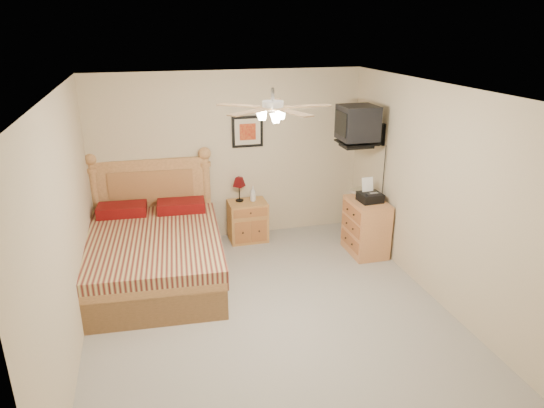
# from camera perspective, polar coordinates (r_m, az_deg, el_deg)

# --- Properties ---
(floor) EXTENTS (4.50, 4.50, 0.00)m
(floor) POSITION_cam_1_polar(r_m,az_deg,el_deg) (5.69, -0.45, -12.53)
(floor) COLOR gray
(floor) RESTS_ON ground
(ceiling) EXTENTS (4.00, 4.50, 0.04)m
(ceiling) POSITION_cam_1_polar(r_m,az_deg,el_deg) (4.81, -0.54, 13.30)
(ceiling) COLOR white
(ceiling) RESTS_ON ground
(wall_back) EXTENTS (4.00, 0.04, 2.50)m
(wall_back) POSITION_cam_1_polar(r_m,az_deg,el_deg) (7.22, -5.00, 5.53)
(wall_back) COLOR #C8B593
(wall_back) RESTS_ON ground
(wall_front) EXTENTS (4.00, 0.04, 2.50)m
(wall_front) POSITION_cam_1_polar(r_m,az_deg,el_deg) (3.24, 9.88, -14.72)
(wall_front) COLOR #C8B593
(wall_front) RESTS_ON ground
(wall_left) EXTENTS (0.04, 4.50, 2.50)m
(wall_left) POSITION_cam_1_polar(r_m,az_deg,el_deg) (5.05, -23.08, -2.78)
(wall_left) COLOR #C8B593
(wall_left) RESTS_ON ground
(wall_right) EXTENTS (0.04, 4.50, 2.50)m
(wall_right) POSITION_cam_1_polar(r_m,az_deg,el_deg) (5.92, 18.61, 1.13)
(wall_right) COLOR #C8B593
(wall_right) RESTS_ON ground
(bed) EXTENTS (1.85, 2.34, 1.44)m
(bed) POSITION_cam_1_polar(r_m,az_deg,el_deg) (6.22, -14.24, -2.70)
(bed) COLOR #9E6D40
(bed) RESTS_ON ground
(nightstand) EXTENTS (0.56, 0.42, 0.61)m
(nightstand) POSITION_cam_1_polar(r_m,az_deg,el_deg) (7.33, -2.87, -1.99)
(nightstand) COLOR #B37F37
(nightstand) RESTS_ON ground
(table_lamp) EXTENTS (0.21, 0.21, 0.37)m
(table_lamp) POSITION_cam_1_polar(r_m,az_deg,el_deg) (7.21, -3.87, 1.75)
(table_lamp) COLOR #51090B
(table_lamp) RESTS_ON nightstand
(lotion_bottle) EXTENTS (0.10, 0.10, 0.23)m
(lotion_bottle) POSITION_cam_1_polar(r_m,az_deg,el_deg) (7.22, -2.27, 1.21)
(lotion_bottle) COLOR silver
(lotion_bottle) RESTS_ON nightstand
(framed_picture) EXTENTS (0.46, 0.04, 0.46)m
(framed_picture) POSITION_cam_1_polar(r_m,az_deg,el_deg) (7.16, -2.91, 8.50)
(framed_picture) COLOR black
(framed_picture) RESTS_ON wall_back
(dresser) EXTENTS (0.47, 0.67, 0.79)m
(dresser) POSITION_cam_1_polar(r_m,az_deg,el_deg) (7.00, 10.99, -2.67)
(dresser) COLOR #BD7448
(dresser) RESTS_ON ground
(fax_machine) EXTENTS (0.31, 0.33, 0.32)m
(fax_machine) POSITION_cam_1_polar(r_m,az_deg,el_deg) (6.80, 11.52, 1.57)
(fax_machine) COLOR black
(fax_machine) RESTS_ON dresser
(magazine_lower) EXTENTS (0.27, 0.31, 0.02)m
(magazine_lower) POSITION_cam_1_polar(r_m,az_deg,el_deg) (7.05, 9.83, 1.12)
(magazine_lower) COLOR beige
(magazine_lower) RESTS_ON dresser
(magazine_upper) EXTENTS (0.29, 0.34, 0.02)m
(magazine_upper) POSITION_cam_1_polar(r_m,az_deg,el_deg) (7.08, 9.95, 1.39)
(magazine_upper) COLOR tan
(magazine_upper) RESTS_ON magazine_lower
(wall_tv) EXTENTS (0.56, 0.46, 0.58)m
(wall_tv) POSITION_cam_1_polar(r_m,az_deg,el_deg) (6.78, 11.20, 9.09)
(wall_tv) COLOR black
(wall_tv) RESTS_ON wall_right
(ceiling_fan) EXTENTS (1.14, 1.14, 0.28)m
(ceiling_fan) POSITION_cam_1_polar(r_m,az_deg,el_deg) (4.64, 0.10, 11.29)
(ceiling_fan) COLOR silver
(ceiling_fan) RESTS_ON ceiling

